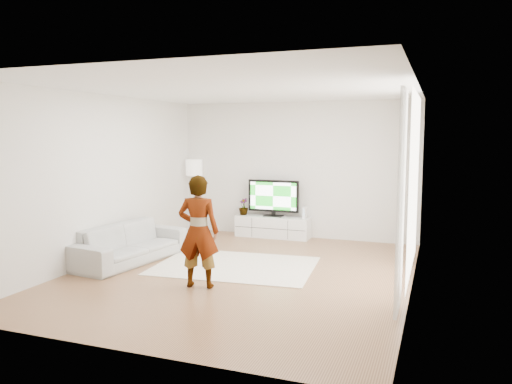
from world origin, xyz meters
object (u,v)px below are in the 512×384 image
(rug, at_px, (235,266))
(sofa, at_px, (130,243))
(media_console, at_px, (273,227))
(floor_lamp, at_px, (194,171))
(television, at_px, (273,197))
(player, at_px, (199,231))

(rug, distance_m, sofa, 1.84)
(media_console, xyz_separation_m, sofa, (-1.62, -2.74, 0.09))
(media_console, height_order, floor_lamp, floor_lamp)
(television, xyz_separation_m, sofa, (-1.62, -2.77, -0.53))
(television, bearing_deg, floor_lamp, -177.04)
(player, height_order, sofa, player)
(rug, relative_size, sofa, 1.18)
(television, height_order, floor_lamp, floor_lamp)
(rug, distance_m, floor_lamp, 3.34)
(rug, relative_size, player, 1.61)
(media_console, height_order, player, player)
(television, distance_m, rug, 2.59)
(sofa, relative_size, floor_lamp, 1.35)
(television, xyz_separation_m, floor_lamp, (-1.79, -0.09, 0.50))
(rug, bearing_deg, floor_lamp, 129.55)
(rug, xyz_separation_m, floor_lamp, (-1.94, 2.35, 1.34))
(rug, xyz_separation_m, player, (-0.04, -1.22, 0.79))
(rug, height_order, floor_lamp, floor_lamp)
(rug, bearing_deg, media_console, 93.70)
(media_console, relative_size, rug, 0.62)
(floor_lamp, bearing_deg, player, -61.91)
(sofa, distance_m, floor_lamp, 2.87)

